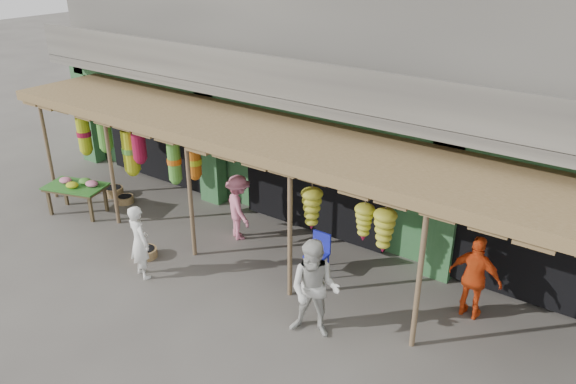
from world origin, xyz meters
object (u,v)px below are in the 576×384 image
Objects in this scene: person_vendor at (475,278)px; flower_table at (77,187)px; person_front at (139,242)px; blue_chair at (319,251)px; person_shopper at (239,207)px; person_right at (315,290)px.

flower_table is at bearing 11.48° from person_vendor.
blue_chair is at bearing -127.91° from person_front.
flower_table is at bearing -169.87° from blue_chair.
blue_chair is 0.55× the size of person_front.
person_front is 2.39m from person_shopper.
person_shopper is at bearing -89.73° from person_front.
person_shopper is at bearing 175.52° from blue_chair.
person_right is (3.77, 0.49, 0.12)m from person_front.
blue_chair is at bearing -6.81° from flower_table.
person_shopper reaches higher than flower_table.
person_vendor is at bearing -8.13° from flower_table.
blue_chair is 3.54m from person_front.
flower_table is at bearing 157.42° from person_right.
person_vendor is (2.00, 2.05, -0.10)m from person_right.
person_vendor reaches higher than person_front.
person_right reaches higher than flower_table.
person_right is at bearing -179.00° from person_shopper.
person_front is at bearing 107.21° from person_shopper.
flower_table is 1.90× the size of blue_chair.
blue_chair is 0.56× the size of person_shopper.
blue_chair is 0.47× the size of person_right.
person_right is 3.70m from person_shopper.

